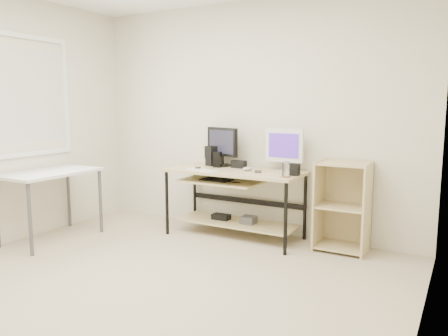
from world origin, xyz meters
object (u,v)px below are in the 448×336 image
at_px(audio_controller, 217,160).
at_px(shelf_unit, 343,206).
at_px(black_monitor, 222,144).
at_px(white_imac, 284,147).
at_px(desk, 233,189).
at_px(side_table, 50,179).

bearing_deg(audio_controller, shelf_unit, -0.95).
height_order(shelf_unit, black_monitor, black_monitor).
height_order(white_imac, audio_controller, white_imac).
relative_size(desk, black_monitor, 3.18).
xyz_separation_m(desk, shelf_unit, (1.18, 0.16, -0.09)).
xyz_separation_m(side_table, shelf_unit, (2.83, 1.22, -0.22)).
distance_m(shelf_unit, white_imac, 0.87).
height_order(side_table, black_monitor, black_monitor).
height_order(desk, side_table, same).
relative_size(black_monitor, audio_controller, 2.64).
xyz_separation_m(desk, side_table, (-1.65, -1.06, 0.13)).
bearing_deg(side_table, desk, 32.65).
bearing_deg(audio_controller, desk, -21.87).
xyz_separation_m(side_table, black_monitor, (1.41, 1.26, 0.33)).
distance_m(white_imac, audio_controller, 0.79).
bearing_deg(desk, audio_controller, 162.51).
xyz_separation_m(side_table, audio_controller, (1.41, 1.14, 0.17)).
distance_m(black_monitor, audio_controller, 0.21).
xyz_separation_m(white_imac, audio_controller, (-0.76, -0.12, -0.17)).
height_order(side_table, audio_controller, audio_controller).
relative_size(side_table, shelf_unit, 1.11).
height_order(desk, black_monitor, black_monitor).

